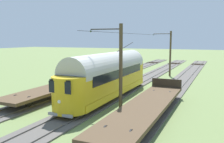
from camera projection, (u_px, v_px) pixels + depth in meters
ground_plane at (125, 89)px, 27.48m from camera, size 220.00×220.00×0.00m
track_streetcar_siding at (170, 92)px, 25.75m from camera, size 2.80×80.00×0.18m
track_adjacent_siding at (126, 88)px, 27.75m from camera, size 2.80×80.00×0.18m
track_third_siding at (87, 85)px, 29.76m from camera, size 2.80×80.00×0.18m
vintage_streetcar at (109, 74)px, 23.34m from camera, size 2.65×15.74×5.02m
flatcar_adjacent at (59, 87)px, 24.52m from camera, size 2.80×13.76×1.60m
flatcar_far_siding at (146, 106)px, 17.53m from camera, size 2.80×14.43×1.60m
catenary_pole_foreground at (170, 53)px, 36.84m from camera, size 2.82×0.28×6.73m
catenary_pole_mid_near at (120, 66)px, 19.04m from camera, size 2.82×0.28×6.73m
overhead_wire_run at (134, 34)px, 29.16m from camera, size 2.62×23.66×0.18m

